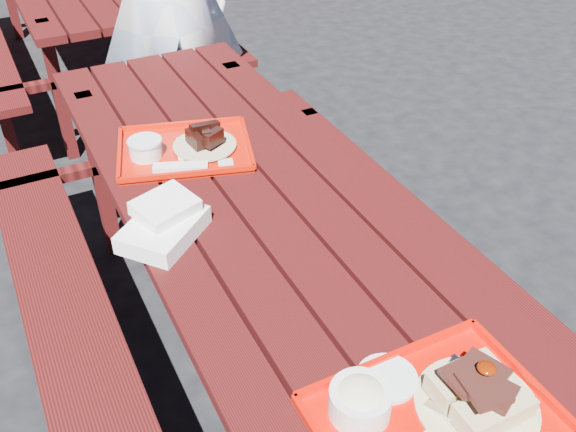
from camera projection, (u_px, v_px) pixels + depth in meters
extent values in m
plane|color=black|center=(269.00, 379.00, 2.27)|extent=(60.00, 60.00, 0.00)
cube|color=#3F0C0D|center=(164.00, 243.00, 1.73)|extent=(0.14, 2.40, 0.04)
cube|color=#3F0C0D|center=(216.00, 228.00, 1.78)|extent=(0.14, 2.40, 0.04)
cube|color=#3F0C0D|center=(264.00, 213.00, 1.83)|extent=(0.14, 2.40, 0.04)
cube|color=#3F0C0D|center=(310.00, 200.00, 1.89)|extent=(0.14, 2.40, 0.04)
cube|color=#3F0C0D|center=(354.00, 187.00, 1.94)|extent=(0.14, 2.40, 0.04)
cube|color=#3F0C0D|center=(80.00, 354.00, 1.80)|extent=(0.25, 2.40, 0.04)
cube|color=#3F0C0D|center=(45.00, 245.00, 2.54)|extent=(0.06, 0.06, 0.42)
cube|color=#3F0C0D|center=(418.00, 238.00, 2.22)|extent=(0.25, 2.40, 0.04)
cube|color=#3F0C0D|center=(303.00, 173.00, 2.96)|extent=(0.06, 0.06, 0.42)
cube|color=#3F0C0D|center=(101.00, 178.00, 2.62)|extent=(0.06, 0.06, 0.75)
cube|color=#3F0C0D|center=(236.00, 144.00, 2.84)|extent=(0.06, 0.06, 0.75)
cube|color=#3F0C0D|center=(169.00, 149.00, 2.70)|extent=(1.40, 0.06, 0.04)
cube|color=#3F0C0D|center=(6.00, 124.00, 3.34)|extent=(0.06, 0.06, 0.42)
cube|color=#3F0C0D|center=(165.00, 1.00, 4.22)|extent=(0.25, 2.40, 0.04)
cube|color=#3F0C0D|center=(214.00, 80.00, 3.76)|extent=(0.06, 0.06, 0.42)
cube|color=#3F0C0D|center=(59.00, 93.00, 3.25)|extent=(0.06, 0.06, 0.75)
cube|color=#3F0C0D|center=(172.00, 71.00, 3.47)|extent=(0.06, 0.06, 0.75)
cube|color=#3F0C0D|center=(115.00, 72.00, 3.33)|extent=(1.40, 0.06, 0.04)
cube|color=red|center=(438.00, 426.00, 1.24)|extent=(0.45, 0.35, 0.01)
cube|color=red|center=(388.00, 358.00, 1.35)|extent=(0.45, 0.01, 0.02)
cube|color=red|center=(528.00, 379.00, 1.31)|extent=(0.01, 0.35, 0.02)
cylinder|color=#C5B683|center=(476.00, 405.00, 1.26)|extent=(0.25, 0.25, 0.01)
cube|color=tan|center=(493.00, 410.00, 1.22)|extent=(0.15, 0.07, 0.04)
cube|color=tan|center=(466.00, 380.00, 1.28)|extent=(0.15, 0.07, 0.04)
ellipsoid|color=#591501|center=(488.00, 364.00, 1.19)|extent=(0.04, 0.04, 0.01)
cylinder|color=white|center=(360.00, 402.00, 1.24)|extent=(0.12, 0.12, 0.06)
ellipsoid|color=#F0EEBC|center=(361.00, 396.00, 1.23)|extent=(0.10, 0.10, 0.05)
cylinder|color=white|center=(387.00, 378.00, 1.31)|extent=(0.13, 0.13, 0.01)
cube|color=red|center=(185.00, 151.00, 2.06)|extent=(0.48, 0.42, 0.01)
cube|color=red|center=(182.00, 124.00, 2.18)|extent=(0.39, 0.13, 0.02)
cube|color=red|center=(187.00, 174.00, 1.93)|extent=(0.39, 0.13, 0.02)
cube|color=red|center=(248.00, 142.00, 2.08)|extent=(0.10, 0.31, 0.02)
cube|color=red|center=(120.00, 153.00, 2.02)|extent=(0.10, 0.31, 0.02)
cube|color=silver|center=(199.00, 147.00, 2.06)|extent=(0.17, 0.17, 0.01)
cylinder|color=tan|center=(205.00, 145.00, 2.06)|extent=(0.20, 0.20, 0.01)
cylinder|color=white|center=(146.00, 149.00, 2.01)|extent=(0.10, 0.10, 0.05)
cylinder|color=silver|center=(144.00, 141.00, 1.99)|extent=(0.11, 0.11, 0.01)
cube|color=silver|center=(180.00, 167.00, 1.96)|extent=(0.17, 0.10, 0.01)
cube|color=silver|center=(226.00, 162.00, 1.99)|extent=(0.05, 0.05, 0.00)
cube|color=white|center=(164.00, 229.00, 1.70)|extent=(0.28, 0.27, 0.05)
cube|color=white|center=(165.00, 207.00, 1.70)|extent=(0.19, 0.17, 0.04)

